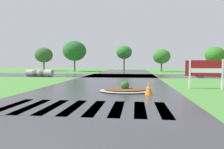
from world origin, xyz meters
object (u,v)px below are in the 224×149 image
object	(u,v)px
estate_billboard	(206,70)
drainage_pipe_stack	(40,73)
median_island	(125,90)
car_white_sedan	(211,71)
traffic_cone	(149,89)

from	to	relation	value
estate_billboard	drainage_pipe_stack	size ratio (longest dim) A/B	0.71
median_island	drainage_pipe_stack	xyz separation A→B (m)	(-11.96, 12.90, 0.33)
estate_billboard	car_white_sedan	bearing A→B (deg)	-103.43
median_island	traffic_cone	distance (m)	1.86
estate_billboard	traffic_cone	world-z (taller)	estate_billboard
drainage_pipe_stack	traffic_cone	distance (m)	19.42
estate_billboard	car_white_sedan	world-z (taller)	estate_billboard
car_white_sedan	median_island	bearing A→B (deg)	-120.54
car_white_sedan	estate_billboard	bearing A→B (deg)	-107.05
median_island	car_white_sedan	distance (m)	19.22
estate_billboard	traffic_cone	bearing A→B (deg)	44.14
estate_billboard	median_island	distance (m)	5.94
car_white_sedan	drainage_pipe_stack	distance (m)	22.88
traffic_cone	median_island	bearing A→B (deg)	140.51
estate_billboard	traffic_cone	distance (m)	5.20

